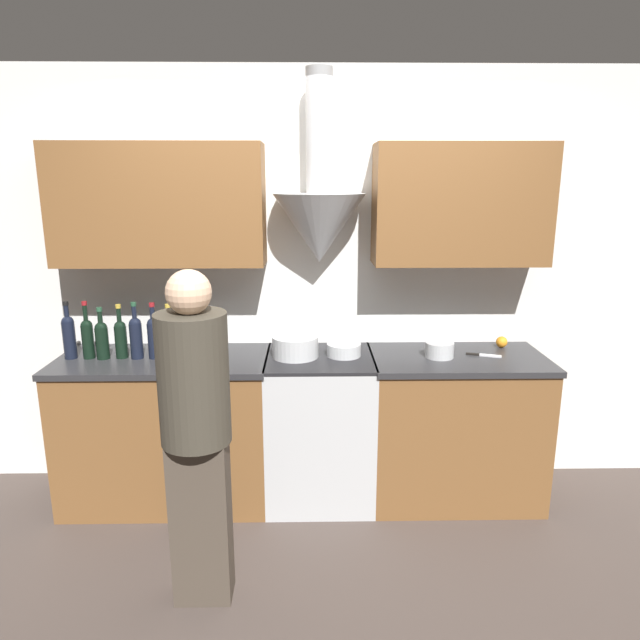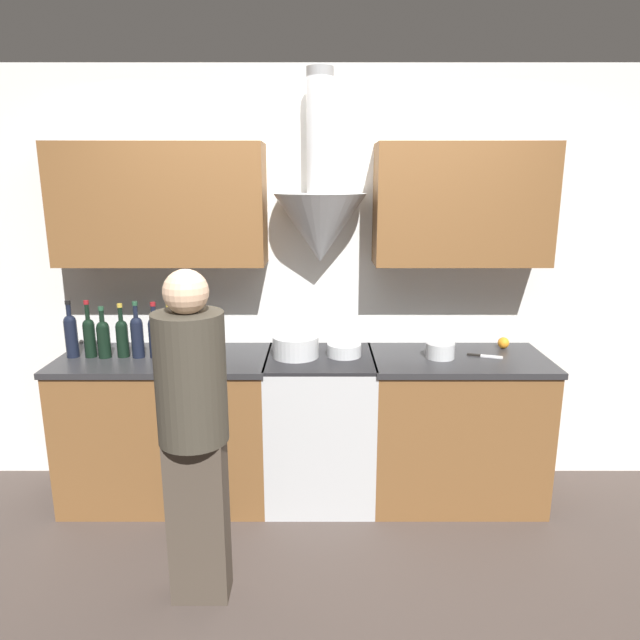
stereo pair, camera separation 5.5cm
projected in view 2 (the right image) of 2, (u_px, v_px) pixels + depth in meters
The scene contains 18 objects.
ground_plane at pixel (320, 523), 3.32m from camera, with size 12.00×12.00×0.00m, color #423833.
wall_back at pixel (315, 260), 3.53m from camera, with size 8.40×0.55×2.60m.
counter_left at pixel (169, 427), 3.51m from camera, with size 1.25×0.62×0.92m.
counter_right at pixel (455, 427), 3.51m from camera, with size 1.04×0.62×0.92m.
stove_range at pixel (320, 427), 3.51m from camera, with size 0.64×0.60×0.92m.
wine_bottle_0 at pixel (71, 334), 3.36m from camera, with size 0.07×0.07×0.34m.
wine_bottle_1 at pixel (89, 335), 3.36m from camera, with size 0.07×0.07×0.34m.
wine_bottle_2 at pixel (104, 337), 3.35m from camera, with size 0.08×0.08×0.31m.
wine_bottle_3 at pixel (122, 336), 3.37m from camera, with size 0.07×0.07×0.32m.
wine_bottle_4 at pixel (137, 335), 3.36m from camera, with size 0.07×0.07×0.34m.
wine_bottle_5 at pixel (155, 335), 3.36m from camera, with size 0.07×0.07×0.33m.
wine_bottle_6 at pixel (171, 337), 3.35m from camera, with size 0.08×0.08×0.33m.
stock_pot at pixel (296, 346), 3.39m from camera, with size 0.27×0.27×0.13m.
mixing_bowl at pixel (344, 350), 3.41m from camera, with size 0.20×0.20×0.08m.
orange_fruit at pixel (503, 343), 3.56m from camera, with size 0.07×0.07×0.07m.
saucepan at pixel (440, 350), 3.37m from camera, with size 0.17×0.17×0.09m.
chefs_knife at pixel (485, 356), 3.40m from camera, with size 0.20×0.09×0.01m.
person_foreground_left at pixel (193, 426), 2.54m from camera, with size 0.31×0.31×1.58m.
Camera 2 is at (-0.00, -2.94, 1.94)m, focal length 32.00 mm.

